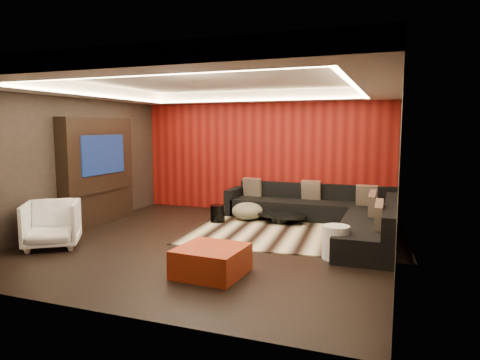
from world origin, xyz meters
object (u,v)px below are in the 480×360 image
at_px(orange_ottoman, 211,261).
at_px(sectional_sofa, 329,215).
at_px(armchair, 52,224).
at_px(coffee_table, 281,218).
at_px(white_side_table, 336,242).
at_px(drum_stool, 218,213).

relative_size(orange_ottoman, sectional_sofa, 0.24).
bearing_deg(armchair, sectional_sofa, 2.06).
bearing_deg(orange_ottoman, coffee_table, 88.90).
xyz_separation_m(armchair, sectional_sofa, (4.13, 3.04, -0.13)).
height_order(armchair, sectional_sofa, armchair).
xyz_separation_m(white_side_table, sectional_sofa, (-0.41, 2.02, 0.01)).
distance_m(coffee_table, drum_stool, 1.33).
distance_m(orange_ottoman, sectional_sofa, 3.51).
bearing_deg(sectional_sofa, armchair, -143.69).
height_order(coffee_table, armchair, armchair).
bearing_deg(white_side_table, armchair, -167.44).
xyz_separation_m(coffee_table, white_side_table, (1.43, -2.08, 0.14)).
relative_size(orange_ottoman, armchair, 1.00).
xyz_separation_m(drum_stool, white_side_table, (2.68, -1.66, 0.06)).
xyz_separation_m(drum_stool, armchair, (-1.86, -2.67, 0.19)).
relative_size(coffee_table, armchair, 1.35).
relative_size(drum_stool, sectional_sofa, 0.10).
bearing_deg(coffee_table, sectional_sofa, -3.04).
relative_size(coffee_table, sectional_sofa, 0.32).
distance_m(drum_stool, white_side_table, 3.16).
bearing_deg(drum_stool, coffee_table, 18.34).
height_order(coffee_table, white_side_table, white_side_table).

